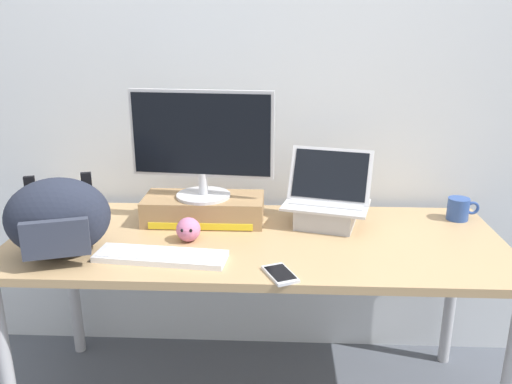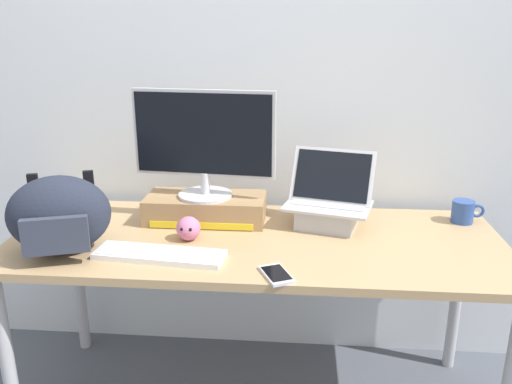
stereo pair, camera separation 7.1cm
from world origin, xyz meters
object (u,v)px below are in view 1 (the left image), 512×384
(desktop_monitor, at_px, (202,143))
(messenger_backpack, at_px, (58,218))
(open_laptop, at_px, (326,209))
(plush_toy, at_px, (188,229))
(toner_box_yellow, at_px, (204,209))
(coffee_mug, at_px, (459,209))
(cell_phone, at_px, (280,274))
(external_keyboard, at_px, (161,256))

(desktop_monitor, xyz_separation_m, messenger_backpack, (-0.45, -0.35, -0.19))
(open_laptop, bearing_deg, plush_toy, -145.06)
(toner_box_yellow, height_order, desktop_monitor, desktop_monitor)
(messenger_backpack, relative_size, coffee_mug, 3.11)
(messenger_backpack, distance_m, cell_phone, 0.78)
(coffee_mug, bearing_deg, open_laptop, -171.65)
(plush_toy, bearing_deg, cell_phone, -38.15)
(desktop_monitor, relative_size, external_keyboard, 1.23)
(toner_box_yellow, relative_size, plush_toy, 5.33)
(open_laptop, bearing_deg, coffee_mug, 22.92)
(desktop_monitor, relative_size, plush_toy, 6.28)
(desktop_monitor, bearing_deg, plush_toy, -92.10)
(open_laptop, height_order, external_keyboard, open_laptop)
(desktop_monitor, bearing_deg, cell_phone, -51.04)
(desktop_monitor, xyz_separation_m, plush_toy, (-0.03, -0.21, -0.28))
(external_keyboard, bearing_deg, plush_toy, 72.79)
(open_laptop, height_order, messenger_backpack, open_laptop)
(plush_toy, bearing_deg, coffee_mug, 14.38)
(external_keyboard, xyz_separation_m, coffee_mug, (1.13, 0.43, 0.03))
(coffee_mug, bearing_deg, messenger_backpack, -164.43)
(coffee_mug, xyz_separation_m, cell_phone, (-0.73, -0.54, -0.04))
(cell_phone, height_order, plush_toy, plush_toy)
(coffee_mug, bearing_deg, desktop_monitor, -176.33)
(toner_box_yellow, height_order, open_laptop, open_laptop)
(messenger_backpack, bearing_deg, cell_phone, -27.11)
(open_laptop, xyz_separation_m, plush_toy, (-0.52, -0.19, -0.02))
(external_keyboard, xyz_separation_m, cell_phone, (0.41, -0.11, -0.01))
(external_keyboard, bearing_deg, messenger_backpack, -177.57)
(messenger_backpack, bearing_deg, open_laptop, 1.85)
(desktop_monitor, bearing_deg, open_laptop, 4.08)
(external_keyboard, bearing_deg, toner_box_yellow, 81.09)
(external_keyboard, xyz_separation_m, plush_toy, (0.07, 0.16, 0.03))
(external_keyboard, distance_m, messenger_backpack, 0.37)
(open_laptop, bearing_deg, messenger_backpack, -145.87)
(external_keyboard, bearing_deg, coffee_mug, 26.69)
(toner_box_yellow, relative_size, cell_phone, 3.04)
(external_keyboard, bearing_deg, cell_phone, -8.76)
(external_keyboard, bearing_deg, desktop_monitor, 81.07)
(toner_box_yellow, relative_size, external_keyboard, 1.04)
(open_laptop, relative_size, messenger_backpack, 0.93)
(open_laptop, height_order, coffee_mug, open_laptop)
(external_keyboard, height_order, messenger_backpack, messenger_backpack)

